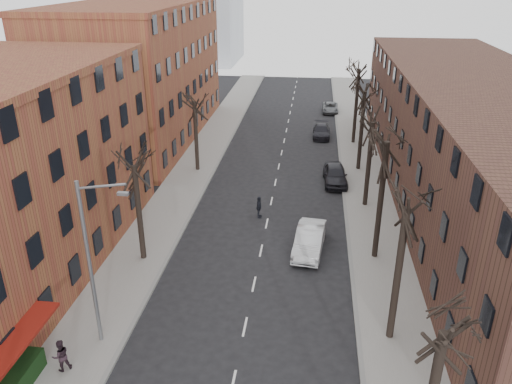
% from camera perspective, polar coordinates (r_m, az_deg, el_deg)
% --- Properties ---
extents(sidewalk_left, '(4.00, 90.00, 0.15)m').
position_cam_1_polar(sidewalk_left, '(48.90, -6.87, 2.98)').
color(sidewalk_left, gray).
rests_on(sidewalk_left, ground).
extents(sidewalk_right, '(4.00, 90.00, 0.15)m').
position_cam_1_polar(sidewalk_right, '(47.87, 12.13, 2.12)').
color(sidewalk_right, gray).
rests_on(sidewalk_right, ground).
extents(building_left_far, '(12.00, 28.00, 14.00)m').
position_cam_1_polar(building_left_far, '(57.59, -13.11, 12.95)').
color(building_left_far, brown).
rests_on(building_left_far, ground).
extents(building_right, '(12.00, 50.00, 10.00)m').
position_cam_1_polar(building_right, '(43.21, 23.85, 5.11)').
color(building_right, '#492D22').
rests_on(building_right, ground).
extents(tree_right_b, '(5.20, 5.20, 10.80)m').
position_cam_1_polar(tree_right_b, '(27.98, 14.96, -15.82)').
color(tree_right_b, black).
rests_on(tree_right_b, ground).
extents(tree_right_c, '(5.20, 5.20, 11.60)m').
position_cam_1_polar(tree_right_c, '(34.45, 13.35, -7.29)').
color(tree_right_c, black).
rests_on(tree_right_c, ground).
extents(tree_right_d, '(5.20, 5.20, 10.00)m').
position_cam_1_polar(tree_right_d, '(41.47, 12.30, -1.55)').
color(tree_right_d, black).
rests_on(tree_right_d, ground).
extents(tree_right_e, '(5.20, 5.20, 10.80)m').
position_cam_1_polar(tree_right_e, '(48.78, 11.56, 2.50)').
color(tree_right_e, black).
rests_on(tree_right_e, ground).
extents(tree_right_f, '(5.20, 5.20, 11.60)m').
position_cam_1_polar(tree_right_f, '(56.29, 11.02, 5.49)').
color(tree_right_f, black).
rests_on(tree_right_f, ground).
extents(tree_left_a, '(5.20, 5.20, 9.50)m').
position_cam_1_polar(tree_left_a, '(34.19, -12.68, -7.49)').
color(tree_left_a, black).
rests_on(tree_left_a, ground).
extents(tree_left_b, '(5.20, 5.20, 9.50)m').
position_cam_1_polar(tree_left_b, '(47.93, -6.67, 2.45)').
color(tree_left_b, black).
rests_on(tree_left_b, ground).
extents(streetlight, '(2.45, 0.22, 9.03)m').
position_cam_1_polar(streetlight, '(25.16, -18.24, -7.22)').
color(streetlight, slate).
rests_on(streetlight, ground).
extents(silver_sedan, '(2.34, 5.31, 1.70)m').
position_cam_1_polar(silver_sedan, '(34.07, 6.14, -5.45)').
color(silver_sedan, '#B6B9BD').
rests_on(silver_sedan, ground).
extents(parked_car_near, '(2.25, 5.03, 1.68)m').
position_cam_1_polar(parked_car_near, '(45.02, 9.04, 1.99)').
color(parked_car_near, black).
rests_on(parked_car_near, ground).
extents(parked_car_mid, '(1.96, 4.68, 1.35)m').
position_cam_1_polar(parked_car_mid, '(57.76, 7.49, 6.92)').
color(parked_car_mid, black).
rests_on(parked_car_mid, ground).
extents(parked_car_far, '(2.05, 4.45, 1.23)m').
position_cam_1_polar(parked_car_far, '(68.37, 8.48, 9.52)').
color(parked_car_far, slate).
rests_on(parked_car_far, ground).
extents(pedestrian_b, '(1.03, 1.01, 1.67)m').
position_cam_1_polar(pedestrian_b, '(26.32, -21.41, -17.01)').
color(pedestrian_b, black).
rests_on(pedestrian_b, sidewalk_left).
extents(pedestrian_crossing, '(0.43, 1.03, 1.75)m').
position_cam_1_polar(pedestrian_crossing, '(38.28, 0.34, -1.74)').
color(pedestrian_crossing, black).
rests_on(pedestrian_crossing, ground).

